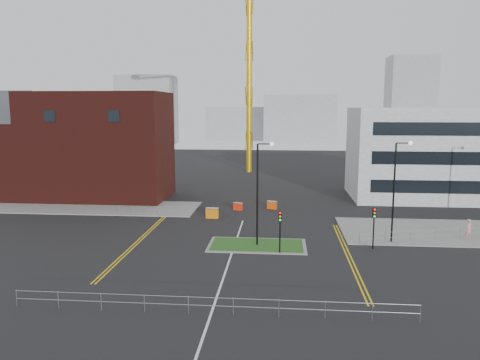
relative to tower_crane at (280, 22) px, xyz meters
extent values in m
plane|color=black|center=(-3.38, -56.85, -27.26)|extent=(200.00, 200.00, 0.00)
cube|color=slate|center=(-23.38, -34.85, -27.20)|extent=(28.00, 8.00, 0.12)
cube|color=slate|center=(18.62, -42.85, -27.20)|extent=(24.00, 10.00, 0.12)
cube|color=slate|center=(-1.38, -48.85, -27.22)|extent=(8.60, 4.60, 0.08)
cube|color=#1F4E1A|center=(-1.38, -48.85, -27.20)|extent=(8.00, 4.00, 0.12)
cube|color=#431410|center=(-23.38, -28.85, -20.26)|extent=(18.00, 10.00, 14.00)
cube|color=black|center=(-27.38, -33.87, -16.25)|extent=(1.40, 0.10, 1.40)
cube|color=black|center=(-19.38, -33.87, -16.25)|extent=(1.40, 0.10, 1.40)
cube|color=#431410|center=(-35.38, -28.85, -22.26)|extent=(6.00, 10.00, 10.00)
cube|color=#2D3038|center=(-35.38, -28.85, -17.26)|extent=(6.40, 8.49, 8.49)
cube|color=#A1A3A6|center=(22.62, -24.85, -21.26)|extent=(25.00, 12.00, 12.00)
cube|color=black|center=(22.62, -30.87, -24.76)|extent=(22.00, 0.10, 1.60)
cube|color=black|center=(22.62, -30.87, -21.26)|extent=(22.00, 0.10, 1.60)
cube|color=black|center=(22.62, -30.87, -17.75)|extent=(22.00, 0.10, 1.60)
cylinder|color=gold|center=(-5.38, -1.85, -9.46)|extent=(1.00, 1.00, 35.59)
cylinder|color=black|center=(-1.38, -48.85, -22.76)|extent=(0.16, 0.16, 9.00)
cylinder|color=black|center=(-0.78, -48.85, -18.26)|extent=(1.20, 0.10, 0.10)
sphere|color=silver|center=(-0.18, -48.85, -18.26)|extent=(0.36, 0.36, 0.36)
cylinder|color=black|center=(10.62, -46.85, -22.76)|extent=(0.16, 0.16, 9.00)
cylinder|color=black|center=(11.22, -46.85, -18.26)|extent=(1.20, 0.10, 0.10)
sphere|color=silver|center=(11.82, -46.85, -18.26)|extent=(0.36, 0.36, 0.36)
cylinder|color=black|center=(0.62, -50.85, -25.76)|extent=(0.12, 0.12, 3.00)
cube|color=black|center=(0.62, -50.85, -24.06)|extent=(0.28, 0.22, 0.90)
sphere|color=red|center=(0.62, -50.98, -23.76)|extent=(0.18, 0.18, 0.18)
sphere|color=orange|center=(0.62, -50.98, -24.06)|extent=(0.18, 0.18, 0.18)
sphere|color=#0CCC33|center=(0.62, -50.98, -24.36)|extent=(0.18, 0.18, 0.18)
cylinder|color=black|center=(8.62, -48.85, -25.76)|extent=(0.12, 0.12, 3.00)
cube|color=black|center=(8.62, -48.85, -24.06)|extent=(0.28, 0.22, 0.90)
sphere|color=red|center=(8.62, -48.98, -23.76)|extent=(0.18, 0.18, 0.18)
sphere|color=orange|center=(8.62, -48.98, -24.06)|extent=(0.18, 0.18, 0.18)
sphere|color=#0CCC33|center=(8.62, -48.98, -24.36)|extent=(0.18, 0.18, 0.18)
cylinder|color=gray|center=(-3.38, -62.85, -26.21)|extent=(24.00, 0.04, 0.04)
cylinder|color=gray|center=(-3.38, -62.85, -26.71)|extent=(24.00, 0.04, 0.04)
cylinder|color=gray|center=(-15.38, -62.85, -26.71)|extent=(0.05, 0.05, 1.10)
cylinder|color=gray|center=(8.62, -62.85, -26.71)|extent=(0.05, 0.05, 1.10)
cylinder|color=gray|center=(-14.38, -38.85, -26.21)|extent=(6.00, 0.04, 0.04)
cylinder|color=gray|center=(-14.38, -38.85, -26.71)|extent=(6.00, 0.04, 0.04)
cylinder|color=gray|center=(-17.38, -38.85, -26.71)|extent=(0.05, 0.05, 1.10)
cylinder|color=gray|center=(-11.38, -38.85, -26.71)|extent=(0.05, 0.05, 1.10)
cylinder|color=gray|center=(17.12, -45.35, -26.21)|extent=(19.01, 5.04, 0.04)
cylinder|color=gray|center=(17.12, -45.35, -26.71)|extent=(19.01, 5.04, 0.04)
cylinder|color=gray|center=(7.62, -47.85, -26.71)|extent=(0.05, 0.05, 1.10)
cube|color=silver|center=(-3.38, -54.85, -27.25)|extent=(0.15, 30.00, 0.01)
cube|color=gold|center=(-12.38, -46.85, -27.25)|extent=(0.12, 24.00, 0.01)
cube|color=gold|center=(-12.08, -46.85, -27.25)|extent=(0.12, 24.00, 0.01)
cube|color=gold|center=(6.12, -50.85, -27.25)|extent=(0.12, 20.00, 0.01)
cube|color=gold|center=(6.42, -50.85, -27.25)|extent=(0.12, 20.00, 0.01)
cube|color=gray|center=(-43.38, 63.15, -16.26)|extent=(18.00, 12.00, 22.00)
cube|color=gray|center=(6.62, 73.15, -19.26)|extent=(24.00, 12.00, 16.00)
cube|color=gray|center=(41.62, 68.15, -13.26)|extent=(14.00, 12.00, 28.00)
cube|color=gray|center=(-11.38, 83.15, -21.26)|extent=(30.00, 12.00, 12.00)
imported|color=tan|center=(17.88, -45.38, -26.27)|extent=(0.86, 0.76, 1.98)
cube|color=orange|center=(-6.83, -38.98, -26.68)|extent=(1.39, 0.52, 1.15)
cube|color=silver|center=(-6.83, -38.98, -26.17)|extent=(1.39, 0.52, 0.14)
cube|color=#DA490C|center=(-0.38, -33.76, -26.77)|extent=(1.23, 0.73, 0.97)
cube|color=silver|center=(-0.38, -33.76, -26.34)|extent=(1.23, 0.73, 0.12)
cube|color=red|center=(-4.38, -34.76, -26.81)|extent=(1.14, 0.72, 0.90)
cube|color=silver|center=(-4.38, -34.76, -26.40)|extent=(1.14, 0.72, 0.11)
camera|label=1|loc=(0.64, -88.62, -15.10)|focal=35.00mm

